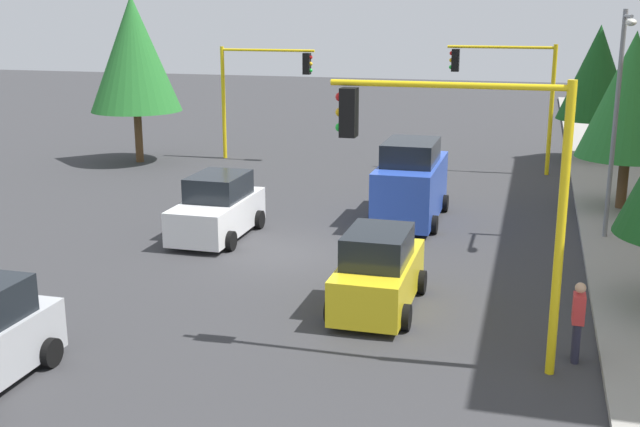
% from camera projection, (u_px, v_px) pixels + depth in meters
% --- Properties ---
extents(ground_plane, '(120.00, 120.00, 0.00)m').
position_uv_depth(ground_plane, '(283.00, 255.00, 23.16)').
color(ground_plane, '#353538').
extents(traffic_signal_near_left, '(0.36, 4.59, 5.77)m').
position_uv_depth(traffic_signal_near_left, '(468.00, 167.00, 15.06)').
color(traffic_signal_near_left, yellow).
rests_on(traffic_signal_near_left, ground).
extents(traffic_signal_far_left, '(0.36, 4.59, 5.56)m').
position_uv_depth(traffic_signal_far_left, '(509.00, 82.00, 33.76)').
color(traffic_signal_far_left, yellow).
rests_on(traffic_signal_far_left, ground).
extents(traffic_signal_far_right, '(0.36, 4.59, 5.30)m').
position_uv_depth(traffic_signal_far_right, '(260.00, 80.00, 36.72)').
color(traffic_signal_far_right, yellow).
rests_on(traffic_signal_far_right, ground).
extents(street_lamp_curbside, '(2.15, 0.28, 7.00)m').
position_uv_depth(street_lamp_curbside, '(618.00, 102.00, 23.06)').
color(street_lamp_curbside, slate).
rests_on(street_lamp_curbside, ground).
extents(tree_roadside_far, '(3.47, 3.47, 6.31)m').
position_uv_depth(tree_roadside_far, '(597.00, 73.00, 36.47)').
color(tree_roadside_far, brown).
rests_on(tree_roadside_far, ground).
extents(tree_opposite_side, '(4.17, 4.17, 7.62)m').
position_uv_depth(tree_opposite_side, '(134.00, 54.00, 35.92)').
color(tree_opposite_side, brown).
rests_on(tree_opposite_side, ground).
extents(tree_roadside_mid, '(3.46, 3.46, 6.30)m').
position_uv_depth(tree_roadside_mid, '(631.00, 96.00, 27.01)').
color(tree_roadside_mid, brown).
rests_on(tree_roadside_mid, ground).
extents(delivery_van_blue, '(4.80, 2.22, 2.77)m').
position_uv_depth(delivery_van_blue, '(411.00, 184.00, 26.60)').
color(delivery_van_blue, blue).
rests_on(delivery_van_blue, ground).
extents(car_white, '(4.11, 2.09, 1.98)m').
position_uv_depth(car_white, '(218.00, 209.00, 24.80)').
color(car_white, white).
rests_on(car_white, ground).
extents(car_yellow, '(3.94, 1.94, 1.98)m').
position_uv_depth(car_yellow, '(378.00, 272.00, 18.83)').
color(car_yellow, yellow).
rests_on(car_yellow, ground).
extents(pedestrian_crossing, '(0.40, 0.24, 1.70)m').
position_uv_depth(pedestrian_crossing, '(578.00, 320.00, 15.94)').
color(pedestrian_crossing, '#262638').
rests_on(pedestrian_crossing, ground).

